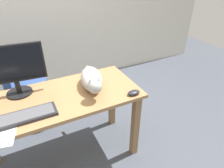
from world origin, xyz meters
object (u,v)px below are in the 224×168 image
keyboard (24,117)px  monitor (13,69)px  cat (92,79)px  computer_mouse (134,93)px  office_chair (23,93)px

keyboard → monitor: bearing=90.2°
cat → monitor: bearing=162.3°
keyboard → cat: (0.57, 0.16, 0.07)m
cat → computer_mouse: cat is taller
office_chair → computer_mouse: office_chair is taller
keyboard → office_chair: bearing=89.8°
monitor → computer_mouse: 0.96m
cat → computer_mouse: bearing=-44.2°
monitor → keyboard: bearing=-89.8°
keyboard → cat: 0.59m
monitor → computer_mouse: (0.83, -0.43, -0.21)m
monitor → computer_mouse: monitor is taller
office_chair → cat: office_chair is taller
office_chair → monitor: bearing=-90.5°
office_chair → keyboard: size_ratio=2.16×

